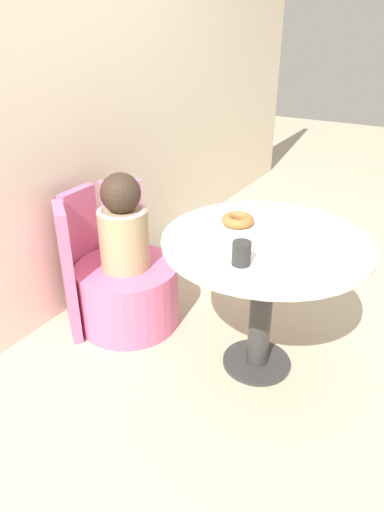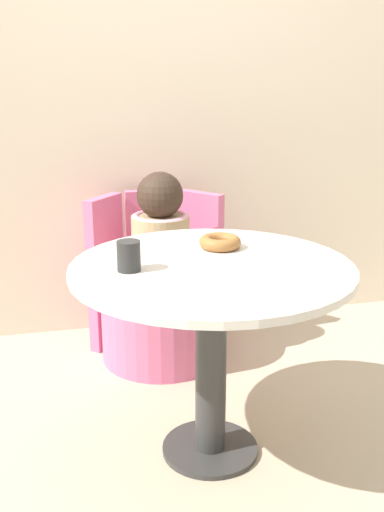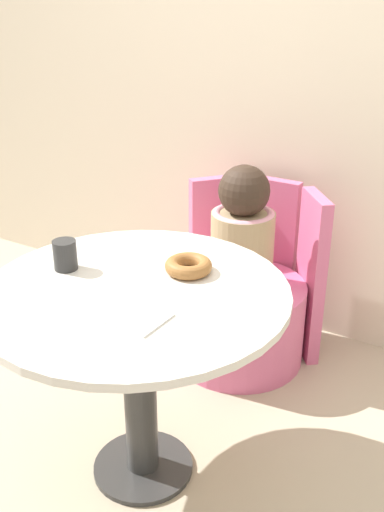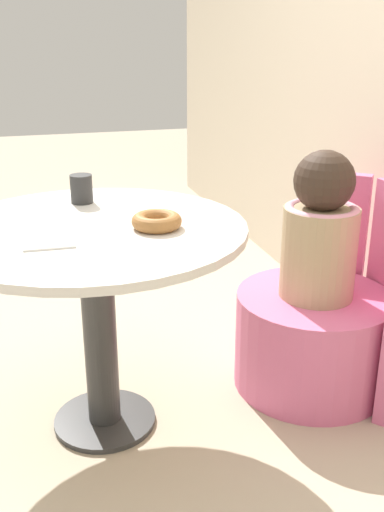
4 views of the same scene
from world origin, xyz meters
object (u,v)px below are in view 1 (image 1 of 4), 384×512
tub_chair (128,294)px  donut (238,220)px  cup (241,253)px  child_figure (123,225)px  round_table (264,267)px

tub_chair → donut: 0.78m
tub_chair → cup: bearing=-107.0°
tub_chair → child_figure: child_figure is taller
round_table → child_figure: bearing=92.3°
cup → tub_chair: bearing=73.0°
tub_chair → cup: size_ratio=5.87×
child_figure → cup: 0.79m
round_table → tub_chair: bearing=92.3°
tub_chair → child_figure: size_ratio=1.08×
round_table → donut: donut is taller
cup → round_table: bearing=0.3°
child_figure → donut: bearing=-79.8°
round_table → child_figure: (-0.03, 0.75, 0.04)m
donut → cup: 0.37m
tub_chair → cup: (-0.23, -0.75, 0.55)m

